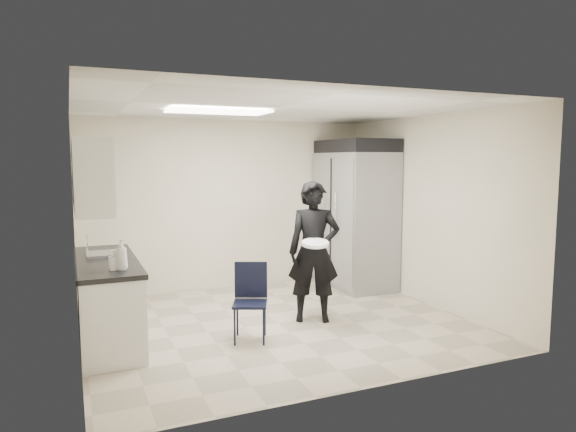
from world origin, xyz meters
name	(u,v)px	position (x,y,z in m)	size (l,w,h in m)	color
floor	(278,323)	(0.00, 0.00, 0.00)	(4.50, 4.50, 0.00)	#B3A28C
ceiling	(277,108)	(0.00, 0.00, 2.60)	(4.50, 4.50, 0.00)	silver
back_wall	(230,204)	(0.00, 2.00, 1.30)	(4.50, 4.50, 0.00)	beige
left_wall	(75,228)	(-2.25, 0.00, 1.30)	(4.00, 4.00, 0.00)	beige
right_wall	(429,211)	(2.25, 0.00, 1.30)	(4.00, 4.00, 0.00)	beige
ceiling_panel	(218,112)	(-0.60, 0.40, 2.57)	(1.20, 0.60, 0.02)	white
lower_counter	(108,302)	(-1.95, 0.20, 0.43)	(0.60, 1.90, 0.86)	silver
countertop	(106,261)	(-1.95, 0.20, 0.89)	(0.64, 1.95, 0.05)	black
sink	(106,259)	(-1.93, 0.45, 0.87)	(0.42, 0.40, 0.14)	gray
faucet	(87,247)	(-2.13, 0.45, 1.02)	(0.02, 0.02, 0.24)	silver
upper_cabinets	(90,176)	(-2.08, 0.20, 1.83)	(0.35, 1.80, 0.75)	silver
towel_dispenser	(82,189)	(-2.14, 1.35, 1.62)	(0.22, 0.30, 0.35)	black
notice_sticker_left	(76,234)	(-2.24, 0.10, 1.22)	(0.00, 0.12, 0.07)	yellow
notice_sticker_right	(76,235)	(-2.24, 0.30, 1.18)	(0.00, 0.12, 0.07)	yellow
commercial_fridge	(355,220)	(1.83, 1.27, 1.05)	(0.80, 1.35, 2.10)	gray
fridge_compressor	(356,146)	(1.83, 1.27, 2.20)	(0.80, 1.35, 0.20)	black
folding_chair	(250,304)	(-0.51, -0.45, 0.41)	(0.37, 0.37, 0.83)	black
man_tuxedo	(314,252)	(0.45, -0.07, 0.87)	(0.64, 0.42, 1.74)	black
bucket_lid	(315,243)	(0.36, -0.30, 1.01)	(0.32, 0.32, 0.04)	silver
soap_bottle_a	(121,255)	(-1.84, -0.44, 1.06)	(0.12, 0.12, 0.30)	white
soap_bottle_b	(114,260)	(-1.91, -0.42, 1.01)	(0.09, 0.09, 0.20)	silver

